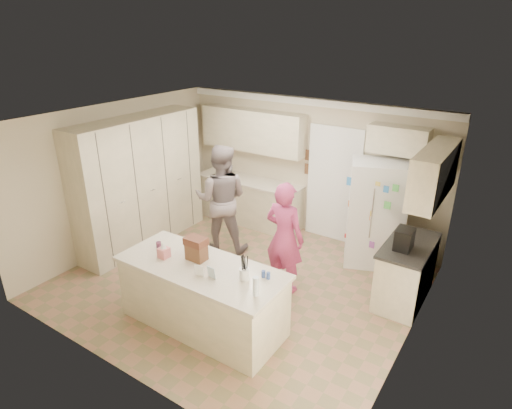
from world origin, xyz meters
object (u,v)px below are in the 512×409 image
Objects in this scene: dollhouse_body at (196,252)px; coffee_maker at (404,239)px; island_base at (203,297)px; utensil_crock at (244,274)px; refrigerator at (376,214)px; tissue_box at (164,253)px; teen_girl at (284,237)px; teen_boy at (221,199)px.

coffee_maker is at bearing 39.29° from dollhouse_body.
coffee_maker is 1.15× the size of dollhouse_body.
coffee_maker reaches higher than island_base.
refrigerator is at bearing 76.79° from utensil_crock.
tissue_box is (-2.60, -2.00, -0.07)m from coffee_maker.
teen_girl reaches higher than dollhouse_body.
refrigerator is 1.26m from coffee_maker.
tissue_box reaches higher than island_base.
utensil_crock is 1.07× the size of tissue_box.
refrigerator reaches higher than utensil_crock.
island_base is (-1.32, -2.91, -0.46)m from refrigerator.
coffee_maker is 3.28m from tissue_box.
utensil_crock is at bearing 4.40° from island_base.
utensil_crock is at bearing 7.13° from tissue_box.
coffee_maker reaches higher than utensil_crock.
island_base is at bearing 94.94° from teen_boy.
refrigerator is at bearing 177.77° from teen_boy.
tissue_box is (-0.55, -0.10, 0.56)m from island_base.
tissue_box is at bearing -153.43° from dollhouse_body.
tissue_box is (-1.87, -3.01, 0.10)m from refrigerator.
coffee_maker is 0.14× the size of island_base.
teen_boy reaches higher than utensil_crock.
coffee_maker is 1.69m from teen_girl.
island_base is 0.86m from utensil_crock.
teen_girl is at bearing -140.72° from refrigerator.
island_base is 1.26× the size of teen_girl.
dollhouse_body is (-0.80, 0.05, 0.04)m from utensil_crock.
island_base is 0.62m from dollhouse_body.
dollhouse_body reaches higher than tissue_box.
coffee_maker is 3.15m from teen_boy.
teen_boy reaches higher than coffee_maker.
dollhouse_body is 1.42m from teen_girl.
tissue_box is at bearing 57.98° from teen_girl.
teen_boy reaches higher than tissue_box.
dollhouse_body reaches higher than utensil_crock.
island_base is 15.71× the size of tissue_box.
teen_girl is at bearing 71.64° from island_base.
utensil_crock is at bearing -127.12° from coffee_maker.
teen_girl is at bearing 98.31° from utensil_crock.
teen_girl is at bearing -161.77° from coffee_maker.
refrigerator is 3.23m from island_base.
teen_girl is (-0.86, -1.53, -0.03)m from refrigerator.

